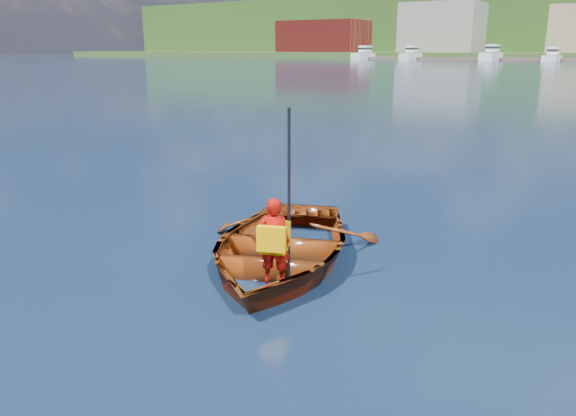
{
  "coord_description": "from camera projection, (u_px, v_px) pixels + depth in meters",
  "views": [
    {
      "loc": [
        4.4,
        -6.66,
        2.82
      ],
      "look_at": [
        0.61,
        -0.65,
        0.8
      ],
      "focal_mm": 35.0,
      "sensor_mm": 36.0,
      "label": 1
    }
  ],
  "objects": [
    {
      "name": "rowboat",
      "position": [
        279.0,
        247.0,
        7.61
      ],
      "size": [
        3.78,
        4.41,
        0.77
      ],
      "color": "#6C320F",
      "rests_on": "ground"
    },
    {
      "name": "child_paddler",
      "position": [
        274.0,
        240.0,
        6.62
      ],
      "size": [
        0.45,
        0.43,
        2.09
      ],
      "color": "#A70C05",
      "rests_on": "ground"
    },
    {
      "name": "ground",
      "position": [
        277.0,
        244.0,
        8.44
      ],
      "size": [
        600.0,
        600.0,
        0.0
      ],
      "color": "#132B3E",
      "rests_on": "ground"
    }
  ]
}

